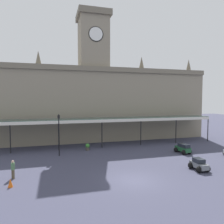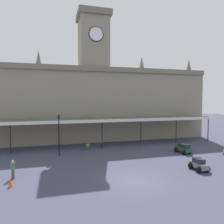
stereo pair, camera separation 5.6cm
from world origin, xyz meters
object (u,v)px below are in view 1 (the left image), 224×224
object	(u,v)px
car_green_estate	(183,149)
victorian_lamppost	(59,130)
car_grey_sedan	(199,165)
traffic_cone	(10,183)
planter_near_kerb	(88,147)
pedestrian_crossing_forecourt	(13,169)

from	to	relation	value
car_green_estate	victorian_lamppost	size ratio (longest dim) A/B	0.44
car_grey_sedan	traffic_cone	bearing A→B (deg)	178.09
traffic_cone	planter_near_kerb	distance (m)	13.34
car_grey_sedan	victorian_lamppost	xyz separation A→B (m)	(-13.46, 9.30, 2.77)
traffic_cone	victorian_lamppost	bearing A→B (deg)	64.85
victorian_lamppost	car_grey_sedan	bearing A→B (deg)	-34.64
car_grey_sedan	car_green_estate	bearing A→B (deg)	68.84
planter_near_kerb	car_grey_sedan	bearing A→B (deg)	-49.68
pedestrian_crossing_forecourt	traffic_cone	world-z (taller)	pedestrian_crossing_forecourt
pedestrian_crossing_forecourt	victorian_lamppost	size ratio (longest dim) A/B	0.31
pedestrian_crossing_forecourt	traffic_cone	bearing A→B (deg)	-86.18
pedestrian_crossing_forecourt	planter_near_kerb	distance (m)	11.92
car_green_estate	traffic_cone	distance (m)	20.82
victorian_lamppost	traffic_cone	size ratio (longest dim) A/B	7.43
pedestrian_crossing_forecourt	car_green_estate	bearing A→B (deg)	10.62
victorian_lamppost	planter_near_kerb	world-z (taller)	victorian_lamppost
car_grey_sedan	victorian_lamppost	bearing A→B (deg)	145.36
victorian_lamppost	traffic_cone	world-z (taller)	victorian_lamppost
car_grey_sedan	pedestrian_crossing_forecourt	xyz separation A→B (m)	(-17.69, 2.56, 0.41)
car_grey_sedan	planter_near_kerb	distance (m)	14.76
car_grey_sedan	pedestrian_crossing_forecourt	bearing A→B (deg)	171.76
car_grey_sedan	car_green_estate	world-z (taller)	car_green_estate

